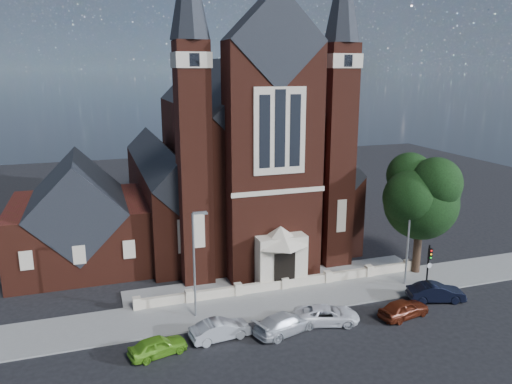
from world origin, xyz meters
TOP-DOWN VIEW (x-y plane):
  - ground at (0.00, 15.00)m, footprint 120.00×120.00m
  - pavement_strip at (0.00, 4.50)m, footprint 60.00×5.00m
  - forecourt_paving at (0.00, 8.50)m, footprint 26.00×3.00m
  - forecourt_wall at (0.00, 6.50)m, footprint 24.00×0.40m
  - church at (-0.00, 22.94)m, footprint 20.01×34.90m
  - parish_hall at (-16.00, 18.00)m, footprint 12.00×12.20m
  - street_tree at (12.60, 5.71)m, footprint 6.40×6.60m
  - street_lamp_left at (-7.91, 4.00)m, footprint 1.16×0.22m
  - street_lamp_right at (10.09, 4.00)m, footprint 1.16×0.22m
  - traffic_signal at (11.00, 2.43)m, footprint 0.28×0.42m
  - car_lime_van at (-11.30, -0.16)m, footprint 4.02×2.40m
  - car_silver_a at (-7.00, 0.51)m, footprint 4.31×1.95m
  - car_silver_b at (-2.49, -0.05)m, footprint 5.22×3.38m
  - car_white_suv at (0.79, 0.20)m, footprint 5.08×3.32m
  - car_dark_red at (6.56, -0.80)m, footprint 4.30×2.43m
  - car_navy at (10.54, 0.68)m, footprint 4.67×2.66m

SIDE VIEW (x-z plane):
  - ground at x=0.00m, z-range 0.00..0.00m
  - pavement_strip at x=0.00m, z-range -0.06..0.06m
  - forecourt_paving at x=0.00m, z-range -0.07..0.07m
  - forecourt_wall at x=0.00m, z-range -0.45..0.45m
  - car_lime_van at x=-11.30m, z-range 0.00..1.28m
  - car_white_suv at x=0.79m, z-range 0.00..1.30m
  - car_silver_a at x=-7.00m, z-range 0.00..1.37m
  - car_dark_red at x=6.56m, z-range 0.00..1.38m
  - car_silver_b at x=-2.49m, z-range 0.00..1.41m
  - car_navy at x=10.54m, z-range 0.00..1.46m
  - traffic_signal at x=11.00m, z-range 0.58..4.58m
  - parish_hall at x=-16.00m, z-range -1.11..9.13m
  - street_lamp_left at x=-7.91m, z-range 0.55..8.64m
  - street_lamp_right at x=10.09m, z-range 0.55..8.64m
  - street_tree at x=12.60m, z-range 1.61..12.31m
  - church at x=0.00m, z-range -6.41..22.79m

